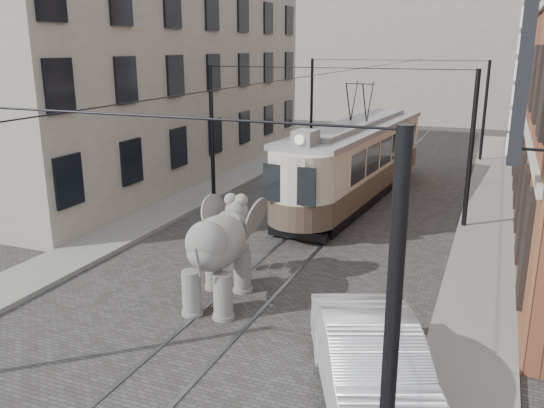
% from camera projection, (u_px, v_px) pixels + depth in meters
% --- Properties ---
extents(ground, '(120.00, 120.00, 0.00)m').
position_uv_depth(ground, '(281.00, 264.00, 18.04)').
color(ground, '#3F3C3A').
extents(tram_rails, '(1.54, 80.00, 0.02)m').
position_uv_depth(tram_rails, '(281.00, 263.00, 18.04)').
color(tram_rails, slate).
rests_on(tram_rails, ground).
extents(sidewalk_right, '(2.00, 60.00, 0.15)m').
position_uv_depth(sidewalk_right, '(478.00, 291.00, 15.85)').
color(sidewalk_right, slate).
rests_on(sidewalk_right, ground).
extents(sidewalk_left, '(2.00, 60.00, 0.15)m').
position_uv_depth(sidewalk_left, '(115.00, 237.00, 20.38)').
color(sidewalk_left, slate).
rests_on(sidewalk_left, ground).
extents(stucco_building, '(7.00, 24.00, 10.00)m').
position_uv_depth(stucco_building, '(156.00, 81.00, 29.59)').
color(stucco_building, gray).
rests_on(stucco_building, ground).
extents(distant_block, '(28.00, 10.00, 14.00)m').
position_uv_depth(distant_block, '(437.00, 44.00, 51.81)').
color(distant_block, gray).
rests_on(distant_block, ground).
extents(catenary, '(11.00, 30.20, 6.00)m').
position_uv_depth(catenary, '(323.00, 147.00, 21.76)').
color(catenary, black).
rests_on(catenary, ground).
extents(tram, '(3.80, 13.39, 5.24)m').
position_uv_depth(tram, '(358.00, 142.00, 24.99)').
color(tram, '#BDB299').
rests_on(tram, ground).
extents(elephant, '(3.00, 4.67, 2.68)m').
position_uv_depth(elephant, '(217.00, 256.00, 14.98)').
color(elephant, slate).
rests_on(elephant, ground).
extents(parked_car, '(3.83, 5.52, 1.72)m').
position_uv_depth(parked_car, '(372.00, 368.00, 10.65)').
color(parked_car, '#B1B2B7').
rests_on(parked_car, ground).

